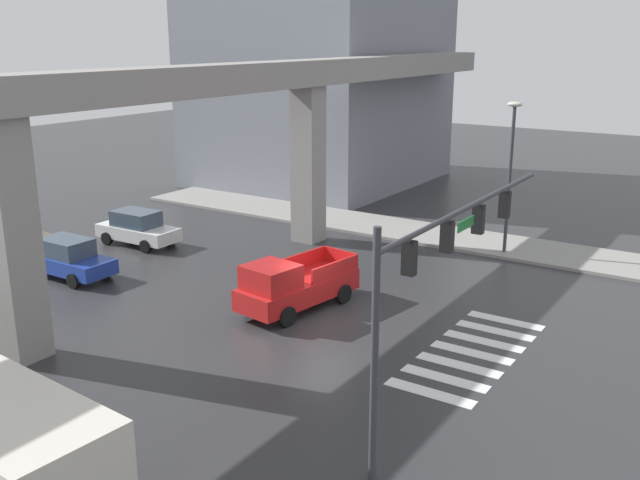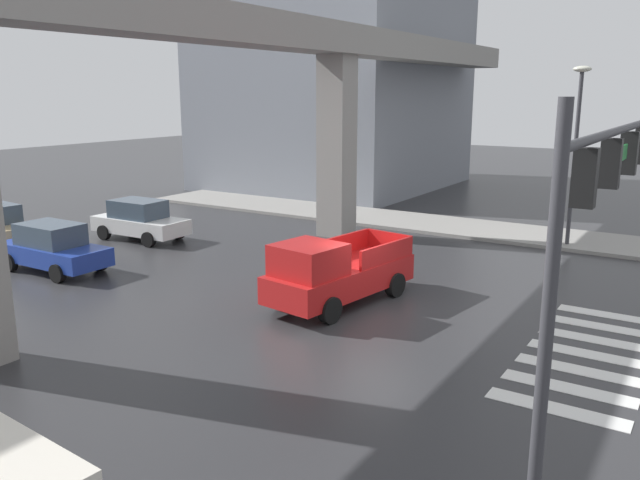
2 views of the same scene
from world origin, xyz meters
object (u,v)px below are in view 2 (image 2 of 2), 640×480
at_px(sedan_blue, 53,248).
at_px(sedan_white, 140,220).
at_px(street_lamp_near_corner, 576,136).
at_px(pickup_truck, 334,273).
at_px(traffic_signal_mast, 606,189).

distance_m(sedan_blue, sedan_white, 5.34).
xyz_separation_m(sedan_blue, street_lamp_near_corner, (13.53, -14.72, 3.70)).
bearing_deg(pickup_truck, sedan_white, 75.29).
bearing_deg(street_lamp_near_corner, traffic_signal_mast, -167.26).
xyz_separation_m(pickup_truck, traffic_signal_mast, (-4.21, -7.83, 3.68)).
distance_m(pickup_truck, sedan_white, 12.07).
relative_size(sedan_blue, sedan_white, 0.99).
height_order(sedan_blue, sedan_white, same).
bearing_deg(sedan_blue, pickup_truck, -78.46).
relative_size(pickup_truck, sedan_white, 1.23).
distance_m(sedan_white, street_lamp_near_corner, 18.40).
bearing_deg(traffic_signal_mast, street_lamp_near_corner, 12.74).
relative_size(traffic_signal_mast, street_lamp_near_corner, 1.50).
bearing_deg(street_lamp_near_corner, sedan_blue, 132.60).
bearing_deg(sedan_blue, sedan_white, 13.67).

